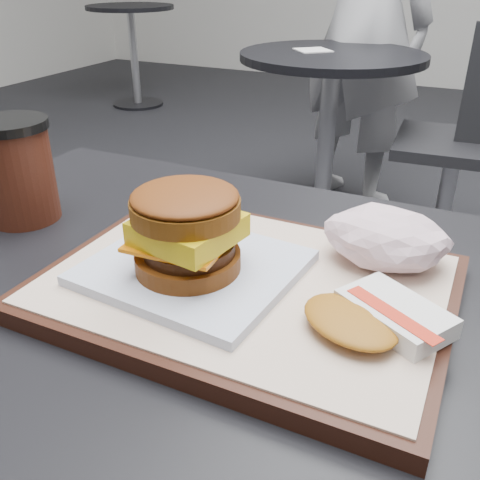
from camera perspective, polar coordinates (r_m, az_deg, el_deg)
name	(u,v)px	position (r m, az deg, el deg)	size (l,w,h in m)	color
customer_table	(198,419)	(0.66, -4.45, -18.53)	(0.80, 0.60, 0.77)	#A5A5AA
serving_tray	(246,287)	(0.52, 0.63, -4.99)	(0.38, 0.28, 0.02)	black
breakfast_sandwich	(189,239)	(0.50, -5.47, 0.08)	(0.20, 0.19, 0.09)	white
hash_brown	(375,317)	(0.46, 14.18, -7.93)	(0.14, 0.12, 0.02)	white
crumpled_wrapper	(386,238)	(0.55, 15.34, 0.24)	(0.12, 0.10, 0.05)	white
coffee_cup	(17,168)	(0.70, -22.71, 7.07)	(0.09, 0.09, 0.13)	#3D170E
neighbor_table	(329,106)	(2.18, 9.47, 13.96)	(0.70, 0.70, 0.75)	black
napkin	(313,50)	(2.17, 7.78, 19.43)	(0.12, 0.12, 0.00)	white
neighbor_chair	(479,134)	(2.11, 24.11, 10.31)	(0.61, 0.45, 0.88)	#A7A6AC
patron	(365,15)	(2.54, 13.23, 22.35)	(0.62, 0.41, 1.69)	silver
bg_table_mid	(132,31)	(4.48, -11.45, 20.97)	(0.66, 0.66, 0.75)	black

